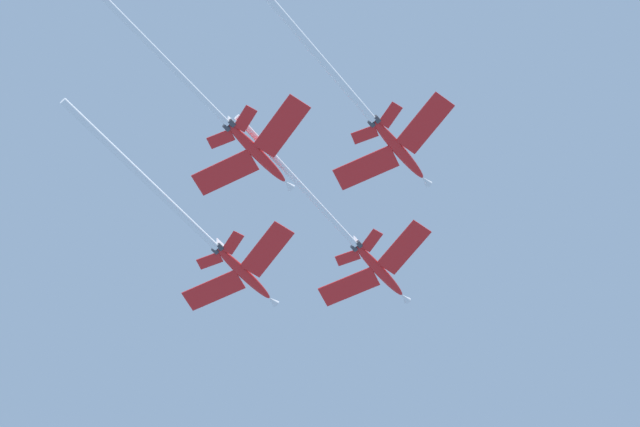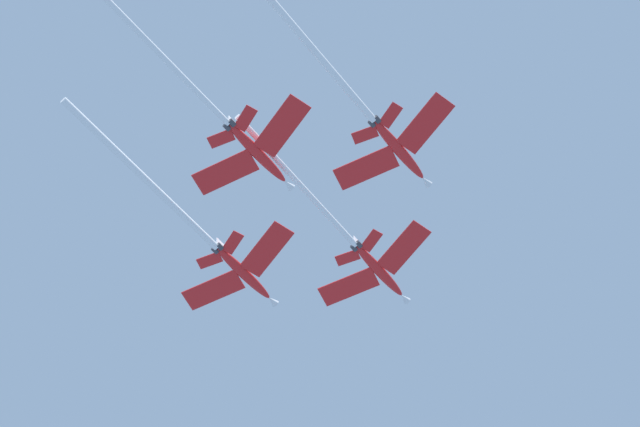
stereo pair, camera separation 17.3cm
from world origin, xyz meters
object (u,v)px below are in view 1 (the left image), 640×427
Objects in this scene: jet_slot at (221,117)px; jet_lead at (354,244)px; jet_left_wing at (204,235)px; jet_right_wing at (357,102)px.

jet_lead is at bearing -174.96° from jet_slot.
jet_left_wing is 0.97× the size of jet_slot.
jet_left_wing is 29.91m from jet_right_wing.
jet_lead reaches higher than jet_slot.
jet_lead is 0.89× the size of jet_slot.
jet_lead is at bearing -134.03° from jet_right_wing.
jet_right_wing is at bearing 45.97° from jet_lead.
jet_lead is at bearing 144.19° from jet_left_wing.
jet_lead reaches higher than jet_right_wing.
jet_right_wing reaches higher than jet_left_wing.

